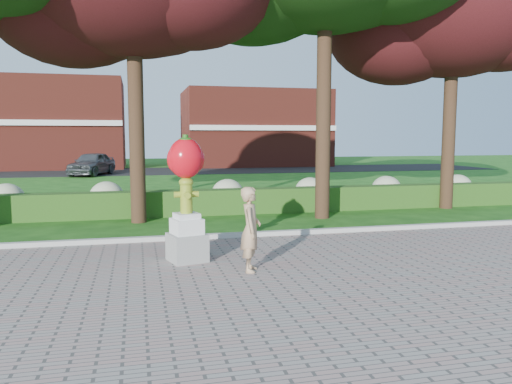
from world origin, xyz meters
TOP-DOWN VIEW (x-y plane):
  - ground at (0.00, 0.00)m, footprint 100.00×100.00m
  - walkway at (0.00, -4.00)m, footprint 40.00×14.00m
  - curb at (0.00, 3.00)m, footprint 40.00×0.18m
  - lawn_hedge at (0.00, 7.00)m, footprint 24.00×0.70m
  - hydrangea_row at (0.57, 8.00)m, footprint 20.10×1.10m
  - street at (0.00, 28.00)m, footprint 50.00×8.00m
  - building_left at (-10.00, 34.00)m, footprint 14.00×8.00m
  - building_right at (8.00, 34.00)m, footprint 12.00×8.00m
  - tree_far_right at (8.40, 6.58)m, footprint 7.88×6.72m
  - hydrant_sculpture at (-1.09, 0.93)m, footprint 0.83×0.83m
  - woman at (-0.03, -0.09)m, footprint 0.51×0.64m
  - parked_car at (-4.86, 25.00)m, footprint 3.12×4.75m

SIDE VIEW (x-z plane):
  - ground at x=0.00m, z-range 0.00..0.00m
  - street at x=0.00m, z-range 0.00..0.02m
  - walkway at x=0.00m, z-range 0.00..0.04m
  - curb at x=0.00m, z-range 0.00..0.15m
  - lawn_hedge at x=0.00m, z-range 0.00..0.80m
  - hydrangea_row at x=0.57m, z-range 0.06..1.04m
  - parked_car at x=-4.86m, z-range 0.02..1.52m
  - woman at x=-0.03m, z-range 0.04..1.59m
  - hydrant_sculpture at x=-1.09m, z-range 0.11..2.60m
  - building_right at x=8.00m, z-range 0.00..6.40m
  - building_left at x=-10.00m, z-range 0.00..7.00m
  - tree_far_right at x=8.40m, z-range 1.86..12.07m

